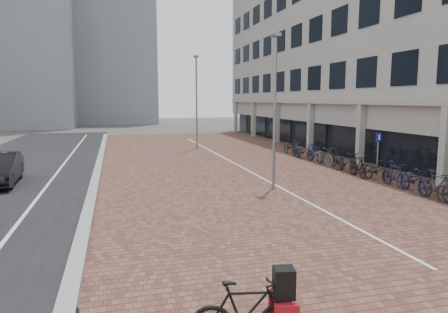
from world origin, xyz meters
TOP-DOWN VIEW (x-y plane):
  - ground at (0.00, 0.00)m, footprint 140.00×140.00m
  - plaza_brick at (2.00, 12.00)m, footprint 14.50×42.00m
  - street_asphalt at (-9.00, 12.00)m, footprint 8.00×50.00m
  - curb at (-5.10, 12.00)m, footprint 0.35×42.00m
  - lane_line at (-7.00, 12.00)m, footprint 0.12×44.00m
  - parking_line at (2.20, 12.00)m, footprint 0.10×30.00m
  - office_building at (12.97, 16.00)m, footprint 8.40×40.00m
  - bg_towers at (-14.34, 48.94)m, footprint 33.00×23.00m
  - hero_bike at (-2.45, -4.44)m, footprint 1.70×0.76m
  - parking_sign at (7.50, 6.56)m, footprint 0.41×0.21m
  - lamp_near at (1.86, 5.32)m, footprint 0.12×0.12m
  - lamp_far at (1.42, 18.89)m, footprint 0.12×0.12m
  - bike_row at (6.77, 7.90)m, footprint 1.20×15.81m

SIDE VIEW (x-z plane):
  - ground at x=0.00m, z-range 0.00..0.00m
  - street_asphalt at x=-9.00m, z-range -0.01..0.02m
  - plaza_brick at x=2.00m, z-range -0.01..0.03m
  - lane_line at x=-7.00m, z-range 0.02..0.02m
  - parking_line at x=2.20m, z-range 0.03..0.04m
  - curb at x=-5.10m, z-range 0.00..0.14m
  - hero_bike at x=-2.45m, z-range -0.07..1.10m
  - bike_row at x=6.77m, z-range 0.00..1.05m
  - parking_sign at x=7.50m, z-range 0.31..2.38m
  - lamp_near at x=1.86m, z-range 0.00..6.00m
  - lamp_far at x=1.42m, z-range 0.00..6.52m
  - office_building at x=12.97m, z-range 0.94..15.94m
  - bg_towers at x=-14.34m, z-range -2.04..29.96m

